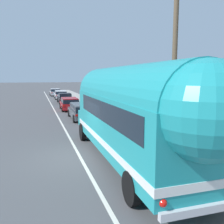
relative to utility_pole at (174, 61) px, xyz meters
name	(u,v)px	position (x,y,z in m)	size (l,w,h in m)	color
ground_plane	(80,157)	(-4.59, 0.24, -4.42)	(300.00, 300.00, 0.00)	#4C4C4F
lane_markings	(76,116)	(-2.88, 12.24, -4.42)	(3.85, 80.00, 0.01)	silver
sidewalk_slab	(117,117)	(0.50, 10.24, -4.35)	(2.75, 90.00, 0.15)	#9E9B93
utility_pole	(174,61)	(0.00, 0.00, 0.00)	(1.80, 0.24, 8.50)	brown
painted_bus	(133,111)	(-2.73, -1.51, -2.12)	(2.63, 12.16, 4.12)	teal
car_lead	(82,110)	(-2.68, 10.20, -3.63)	(2.00, 4.68, 1.37)	#474C51
car_second	(69,103)	(-2.97, 16.44, -3.64)	(1.97, 4.27, 1.37)	#A5191E
car_third	(65,98)	(-2.63, 24.05, -3.69)	(1.91, 4.39, 1.37)	black
car_fourth	(61,94)	(-2.59, 30.71, -3.63)	(2.02, 4.81, 1.37)	white
car_fifth	(55,92)	(-2.94, 37.80, -3.69)	(2.00, 4.47, 1.37)	silver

